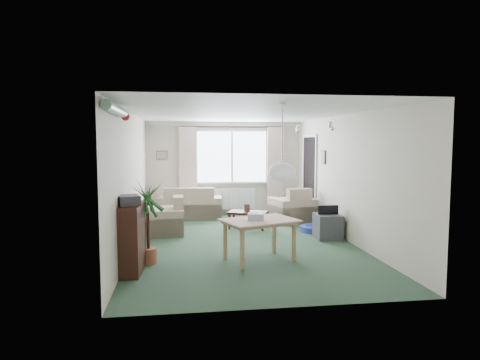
{
  "coord_description": "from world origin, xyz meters",
  "views": [
    {
      "loc": [
        -1.15,
        -7.85,
        1.88
      ],
      "look_at": [
        0.0,
        0.3,
        1.15
      ],
      "focal_mm": 32.0,
      "sensor_mm": 36.0,
      "label": 1
    }
  ],
  "objects": [
    {
      "name": "sofa",
      "position": [
        -0.92,
        2.75,
        0.39
      ],
      "size": [
        1.61,
        0.92,
        0.78
      ],
      "primitive_type": "cube",
      "rotation": [
        0.0,
        0.0,
        3.08
      ],
      "color": "#BCAB8E",
      "rests_on": "ground"
    },
    {
      "name": "pet_bed",
      "position": [
        1.65,
        0.71,
        0.06
      ],
      "size": [
        0.8,
        0.8,
        0.12
      ],
      "primitive_type": "cylinder",
      "rotation": [
        0.0,
        0.0,
        0.41
      ],
      "color": "navy",
      "rests_on": "ground"
    },
    {
      "name": "ground",
      "position": [
        0.0,
        0.0,
        0.0
      ],
      "size": [
        6.5,
        6.5,
        0.0
      ],
      "primitive_type": "plane",
      "color": "#29452F"
    },
    {
      "name": "coffee_table",
      "position": [
        0.31,
        1.25,
        0.19
      ],
      "size": [
        0.94,
        0.75,
        0.37
      ],
      "primitive_type": "cube",
      "rotation": [
        0.0,
        0.0,
        -0.39
      ],
      "color": "black",
      "rests_on": "ground"
    },
    {
      "name": "curtain_right",
      "position": [
        1.35,
        3.13,
        1.27
      ],
      "size": [
        0.45,
        0.08,
        2.0
      ],
      "primitive_type": "cube",
      "color": "beige"
    },
    {
      "name": "bauble_cluster_b",
      "position": [
        1.6,
        -0.3,
        2.22
      ],
      "size": [
        0.2,
        0.2,
        0.2
      ],
      "primitive_type": "sphere",
      "color": "silver"
    },
    {
      "name": "wall_picture_back",
      "position": [
        -1.6,
        3.23,
        1.55
      ],
      "size": [
        0.28,
        0.03,
        0.22
      ],
      "primitive_type": "cube",
      "color": "brown"
    },
    {
      "name": "window",
      "position": [
        0.2,
        3.23,
        1.5
      ],
      "size": [
        1.8,
        0.03,
        1.3
      ],
      "primitive_type": "cube",
      "color": "white"
    },
    {
      "name": "doorway",
      "position": [
        1.99,
        2.2,
        1.0
      ],
      "size": [
        0.03,
        0.95,
        2.0
      ],
      "primitive_type": "cube",
      "color": "black"
    },
    {
      "name": "hifi_box",
      "position": [
        -1.87,
        -1.7,
        1.06
      ],
      "size": [
        0.37,
        0.41,
        0.14
      ],
      "primitive_type": "cube",
      "rotation": [
        0.0,
        0.0,
        0.28
      ],
      "color": "#303034",
      "rests_on": "bookshelf"
    },
    {
      "name": "bauble_cluster_a",
      "position": [
        1.3,
        0.9,
        2.22
      ],
      "size": [
        0.2,
        0.2,
        0.2
      ],
      "primitive_type": "sphere",
      "color": "silver"
    },
    {
      "name": "photo_frame",
      "position": [
        0.29,
        1.25,
        0.45
      ],
      "size": [
        0.12,
        0.03,
        0.16
      ],
      "primitive_type": "cube",
      "rotation": [
        0.0,
        0.0,
        -0.1
      ],
      "color": "brown",
      "rests_on": "coffee_table"
    },
    {
      "name": "radiator",
      "position": [
        0.2,
        3.19,
        0.4
      ],
      "size": [
        1.2,
        0.1,
        0.55
      ],
      "primitive_type": "cube",
      "color": "white"
    },
    {
      "name": "curtain_left",
      "position": [
        -0.95,
        3.13,
        1.27
      ],
      "size": [
        0.45,
        0.08,
        2.0
      ],
      "primitive_type": "cube",
      "color": "beige"
    },
    {
      "name": "dining_table",
      "position": [
        0.09,
        -1.29,
        0.32
      ],
      "size": [
        1.19,
        0.99,
        0.64
      ],
      "primitive_type": "cube",
      "rotation": [
        0.0,
        0.0,
        0.34
      ],
      "color": "tan",
      "rests_on": "ground"
    },
    {
      "name": "houseplant",
      "position": [
        -1.65,
        -1.2,
        0.63
      ],
      "size": [
        0.67,
        0.67,
        1.27
      ],
      "primitive_type": "cylinder",
      "rotation": [
        0.0,
        0.0,
        0.28
      ],
      "color": "#1B4F21",
      "rests_on": "ground"
    },
    {
      "name": "armchair_left",
      "position": [
        -1.5,
        0.95,
        0.39
      ],
      "size": [
        0.83,
        0.87,
        0.77
      ],
      "primitive_type": "cube",
      "rotation": [
        0.0,
        0.0,
        -1.56
      ],
      "color": "#B9B38C",
      "rests_on": "ground"
    },
    {
      "name": "curtain_rod",
      "position": [
        0.2,
        3.15,
        2.27
      ],
      "size": [
        2.6,
        0.03,
        0.03
      ],
      "primitive_type": "cube",
      "color": "black"
    },
    {
      "name": "pendant_lamp",
      "position": [
        0.2,
        -2.3,
        1.48
      ],
      "size": [
        0.36,
        0.36,
        0.36
      ],
      "primitive_type": "sphere",
      "color": "white"
    },
    {
      "name": "wall_picture_right",
      "position": [
        1.98,
        1.2,
        1.55
      ],
      "size": [
        0.03,
        0.24,
        0.3
      ],
      "primitive_type": "cube",
      "color": "brown"
    },
    {
      "name": "gift_box",
      "position": [
        0.03,
        -1.29,
        0.7
      ],
      "size": [
        0.28,
        0.22,
        0.12
      ],
      "primitive_type": "cube",
      "rotation": [
        0.0,
        0.0,
        -0.19
      ],
      "color": "silver",
      "rests_on": "dining_table"
    },
    {
      "name": "armchair_corner",
      "position": [
        1.48,
        1.89,
        0.41
      ],
      "size": [
        1.08,
        1.04,
        0.82
      ],
      "primitive_type": "cube",
      "rotation": [
        0.0,
        0.0,
        3.35
      ],
      "color": "#BDA68F",
      "rests_on": "ground"
    },
    {
      "name": "tv_cube",
      "position": [
        1.7,
        0.06,
        0.24
      ],
      "size": [
        0.49,
        0.54,
        0.48
      ],
      "primitive_type": "cube",
      "rotation": [
        0.0,
        0.0,
        -0.03
      ],
      "color": "#35353A",
      "rests_on": "ground"
    },
    {
      "name": "tinsel_garland",
      "position": [
        -1.92,
        -2.3,
        2.28
      ],
      "size": [
        1.6,
        1.6,
        0.12
      ],
      "primitive_type": "cylinder",
      "color": "#196626"
    },
    {
      "name": "bookshelf",
      "position": [
        -1.84,
        -1.61,
        0.5
      ],
      "size": [
        0.32,
        0.83,
        0.99
      ],
      "primitive_type": "cube",
      "rotation": [
        0.0,
        0.0,
        -0.06
      ],
      "color": "black",
      "rests_on": "ground"
    }
  ]
}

